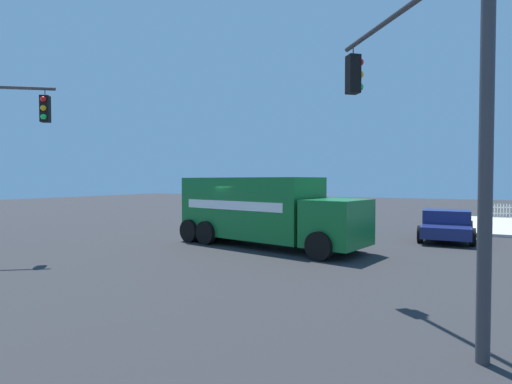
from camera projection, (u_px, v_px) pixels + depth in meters
name	position (u px, v px, depth m)	size (l,w,h in m)	color
ground_plane	(254.00, 244.00, 17.01)	(100.00, 100.00, 0.00)	#2B2B2D
delivery_truck	(263.00, 210.00, 16.56)	(8.41, 4.17, 2.86)	#146B2D
traffic_light_primary	(425.00, 100.00, 7.23)	(3.15, 3.62, 6.37)	#38383D
pickup_navy	(447.00, 224.00, 18.44)	(2.31, 5.23, 1.38)	navy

